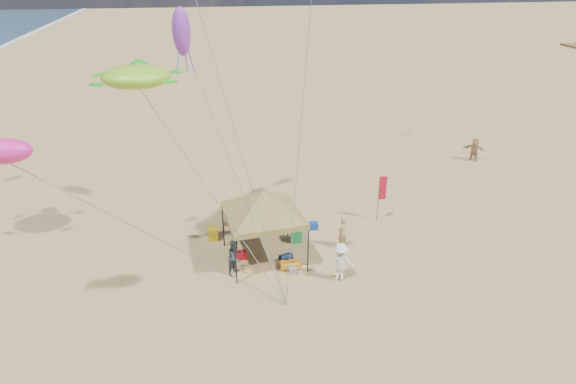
{
  "coord_description": "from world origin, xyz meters",
  "views": [
    {
      "loc": [
        -3.2,
        -16.04,
        13.09
      ],
      "look_at": [
        0.0,
        3.0,
        4.0
      ],
      "focal_mm": 31.15,
      "sensor_mm": 36.0,
      "label": 1
    }
  ],
  "objects_px": {
    "canopy_tent": "(263,194)",
    "person_near_a": "(342,232)",
    "cooler_red": "(241,255)",
    "beach_cart": "(290,265)",
    "chair_yellow": "(213,234)",
    "person_near_b": "(235,257)",
    "person_near_c": "(340,262)",
    "person_far_c": "(474,149)",
    "cooler_blue": "(313,226)",
    "feather_flag": "(382,191)",
    "chair_green": "(296,235)"
  },
  "relations": [
    {
      "from": "chair_green",
      "to": "person_near_c",
      "type": "relative_size",
      "value": 0.38
    },
    {
      "from": "chair_yellow",
      "to": "person_far_c",
      "type": "relative_size",
      "value": 0.42
    },
    {
      "from": "feather_flag",
      "to": "beach_cart",
      "type": "relative_size",
      "value": 2.96
    },
    {
      "from": "cooler_blue",
      "to": "person_far_c",
      "type": "relative_size",
      "value": 0.32
    },
    {
      "from": "feather_flag",
      "to": "chair_yellow",
      "type": "xyz_separation_m",
      "value": [
        -9.06,
        -0.6,
        -1.44
      ]
    },
    {
      "from": "canopy_tent",
      "to": "person_near_c",
      "type": "relative_size",
      "value": 3.58
    },
    {
      "from": "cooler_red",
      "to": "beach_cart",
      "type": "bearing_deg",
      "value": -28.88
    },
    {
      "from": "feather_flag",
      "to": "chair_green",
      "type": "height_order",
      "value": "feather_flag"
    },
    {
      "from": "feather_flag",
      "to": "person_near_c",
      "type": "bearing_deg",
      "value": -125.47
    },
    {
      "from": "chair_yellow",
      "to": "person_near_b",
      "type": "height_order",
      "value": "person_near_b"
    },
    {
      "from": "cooler_blue",
      "to": "person_near_b",
      "type": "xyz_separation_m",
      "value": [
        -4.3,
        -3.43,
        0.68
      ]
    },
    {
      "from": "beach_cart",
      "to": "person_near_c",
      "type": "relative_size",
      "value": 0.49
    },
    {
      "from": "cooler_blue",
      "to": "chair_green",
      "type": "bearing_deg",
      "value": -134.59
    },
    {
      "from": "chair_green",
      "to": "person_near_c",
      "type": "bearing_deg",
      "value": -70.16
    },
    {
      "from": "canopy_tent",
      "to": "beach_cart",
      "type": "xyz_separation_m",
      "value": [
        1.07,
        -1.05,
        -3.22
      ]
    },
    {
      "from": "canopy_tent",
      "to": "person_near_c",
      "type": "bearing_deg",
      "value": -36.82
    },
    {
      "from": "chair_yellow",
      "to": "beach_cart",
      "type": "distance_m",
      "value": 4.7
    },
    {
      "from": "person_near_b",
      "to": "person_near_c",
      "type": "bearing_deg",
      "value": -67.99
    },
    {
      "from": "person_near_b",
      "to": "person_near_c",
      "type": "relative_size",
      "value": 0.94
    },
    {
      "from": "beach_cart",
      "to": "person_far_c",
      "type": "bearing_deg",
      "value": 36.66
    },
    {
      "from": "cooler_red",
      "to": "person_near_b",
      "type": "xyz_separation_m",
      "value": [
        -0.31,
        -1.18,
        0.68
      ]
    },
    {
      "from": "canopy_tent",
      "to": "person_far_c",
      "type": "xyz_separation_m",
      "value": [
        16.21,
        10.21,
        -2.59
      ]
    },
    {
      "from": "cooler_blue",
      "to": "beach_cart",
      "type": "bearing_deg",
      "value": -117.62
    },
    {
      "from": "cooler_red",
      "to": "person_near_a",
      "type": "height_order",
      "value": "person_near_a"
    },
    {
      "from": "beach_cart",
      "to": "person_near_a",
      "type": "bearing_deg",
      "value": 26.4
    },
    {
      "from": "chair_yellow",
      "to": "feather_flag",
      "type": "bearing_deg",
      "value": 3.76
    },
    {
      "from": "cooler_red",
      "to": "person_near_a",
      "type": "relative_size",
      "value": 0.32
    },
    {
      "from": "feather_flag",
      "to": "person_near_a",
      "type": "xyz_separation_m",
      "value": [
        -2.79,
        -2.4,
        -0.96
      ]
    },
    {
      "from": "canopy_tent",
      "to": "cooler_red",
      "type": "height_order",
      "value": "canopy_tent"
    },
    {
      "from": "feather_flag",
      "to": "cooler_red",
      "type": "height_order",
      "value": "feather_flag"
    },
    {
      "from": "cooler_blue",
      "to": "person_near_c",
      "type": "xyz_separation_m",
      "value": [
        0.21,
        -4.72,
        0.73
      ]
    },
    {
      "from": "feather_flag",
      "to": "person_near_b",
      "type": "bearing_deg",
      "value": -155.02
    },
    {
      "from": "feather_flag",
      "to": "person_far_c",
      "type": "bearing_deg",
      "value": 38.13
    },
    {
      "from": "person_near_c",
      "to": "person_far_c",
      "type": "relative_size",
      "value": 1.11
    },
    {
      "from": "beach_cart",
      "to": "canopy_tent",
      "type": "bearing_deg",
      "value": 135.54
    },
    {
      "from": "cooler_red",
      "to": "beach_cart",
      "type": "xyz_separation_m",
      "value": [
        2.18,
        -1.2,
        0.01
      ]
    },
    {
      "from": "chair_yellow",
      "to": "person_far_c",
      "type": "bearing_deg",
      "value": 23.45
    },
    {
      "from": "cooler_red",
      "to": "cooler_blue",
      "type": "height_order",
      "value": "same"
    },
    {
      "from": "person_near_c",
      "to": "canopy_tent",
      "type": "bearing_deg",
      "value": -26.4
    },
    {
      "from": "cooler_blue",
      "to": "person_near_b",
      "type": "relative_size",
      "value": 0.31
    },
    {
      "from": "chair_green",
      "to": "feather_flag",
      "type": "bearing_deg",
      "value": 16.55
    },
    {
      "from": "canopy_tent",
      "to": "person_near_c",
      "type": "height_order",
      "value": "canopy_tent"
    },
    {
      "from": "cooler_red",
      "to": "person_near_c",
      "type": "xyz_separation_m",
      "value": [
        4.2,
        -2.47,
        0.73
      ]
    },
    {
      "from": "feather_flag",
      "to": "person_near_c",
      "type": "xyz_separation_m",
      "value": [
        -3.62,
        -5.08,
        -0.87
      ]
    },
    {
      "from": "chair_yellow",
      "to": "cooler_blue",
      "type": "bearing_deg",
      "value": 2.62
    },
    {
      "from": "canopy_tent",
      "to": "person_near_a",
      "type": "height_order",
      "value": "canopy_tent"
    },
    {
      "from": "beach_cart",
      "to": "person_near_a",
      "type": "relative_size",
      "value": 0.54
    },
    {
      "from": "person_near_b",
      "to": "person_near_c",
      "type": "distance_m",
      "value": 4.7
    },
    {
      "from": "person_far_c",
      "to": "beach_cart",
      "type": "bearing_deg",
      "value": -102.05
    },
    {
      "from": "person_near_a",
      "to": "cooler_red",
      "type": "bearing_deg",
      "value": -33.97
    }
  ]
}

